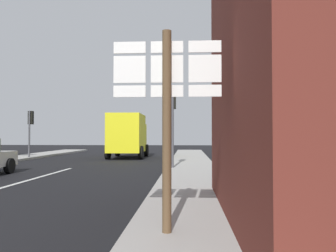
{
  "coord_description": "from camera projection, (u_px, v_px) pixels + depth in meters",
  "views": [
    {
      "loc": [
        5.63,
        -3.92,
        1.6
      ],
      "look_at": [
        4.81,
        10.21,
        1.99
      ],
      "focal_mm": 35.9,
      "sensor_mm": 36.0,
      "label": 1
    }
  ],
  "objects": [
    {
      "name": "ground_plane",
      "position": [
        54.0,
        173.0,
        14.17
      ],
      "size": [
        80.0,
        80.0,
        0.0
      ],
      "primitive_type": "plane",
      "color": "black"
    },
    {
      "name": "sidewalk_right",
      "position": [
        193.0,
        179.0,
        11.84
      ],
      "size": [
        2.34,
        44.0,
        0.14
      ],
      "primitive_type": "cube",
      "color": "#9E9B96",
      "rests_on": "ground"
    },
    {
      "name": "lane_centre_stripe",
      "position": [
        2.0,
        188.0,
        10.18
      ],
      "size": [
        0.16,
        12.0,
        0.01
      ],
      "primitive_type": "cube",
      "color": "silver",
      "rests_on": "ground"
    },
    {
      "name": "delivery_truck",
      "position": [
        128.0,
        135.0,
        23.71
      ],
      "size": [
        2.55,
        5.03,
        3.05
      ],
      "color": "yellow",
      "rests_on": "ground"
    },
    {
      "name": "route_sign_post",
      "position": [
        167.0,
        109.0,
        5.11
      ],
      "size": [
        1.66,
        0.14,
        3.2
      ],
      "color": "brown",
      "rests_on": "ground"
    },
    {
      "name": "traffic_light_near_right",
      "position": [
        173.0,
        110.0,
        15.37
      ],
      "size": [
        0.3,
        0.49,
        3.71
      ],
      "color": "#47474C",
      "rests_on": "ground"
    },
    {
      "name": "traffic_light_far_left",
      "position": [
        30.0,
        123.0,
        22.62
      ],
      "size": [
        0.3,
        0.49,
        3.24
      ],
      "color": "#47474C",
      "rests_on": "ground"
    }
  ]
}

